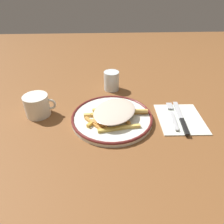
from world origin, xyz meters
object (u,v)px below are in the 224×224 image
fork (173,115)px  water_glass (111,81)px  fries_heap (114,112)px  knife (182,120)px  plate (112,117)px  coffee_mug (37,105)px  napkin (180,118)px

fork → water_glass: water_glass is taller
fries_heap → knife: 0.25m
plate → fries_heap: bearing=-24.8°
plate → knife: bearing=-6.1°
fries_heap → coffee_mug: bearing=169.9°
napkin → fork: bearing=155.5°
fork → coffee_mug: size_ratio=1.51×
coffee_mug → knife: bearing=-8.0°
plate → water_glass: (0.01, 0.24, 0.03)m
fries_heap → napkin: (0.25, -0.00, -0.03)m
fork → water_glass: 0.32m
fries_heap → knife: (0.25, -0.02, -0.02)m
plate → water_glass: size_ratio=3.47×
water_glass → coffee_mug: (-0.29, -0.19, -0.00)m
fork → knife: bearing=-51.3°
plate → fork: 0.23m
knife → water_glass: bearing=132.4°
plate → water_glass: 0.24m
knife → coffee_mug: 0.54m
plate → fork: bearing=1.0°
napkin → plate: bearing=178.2°
plate → knife: plate is taller
plate → knife: (0.25, -0.03, 0.00)m
coffee_mug → fries_heap: bearing=-10.1°
napkin → coffee_mug: bearing=174.0°
fries_heap → coffee_mug: coffee_mug is taller
napkin → knife: size_ratio=0.91×
fries_heap → napkin: 0.25m
knife → fork: bearing=128.7°
fork → coffee_mug: bearing=175.1°
fork → knife: knife is taller
napkin → fork: fork is taller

